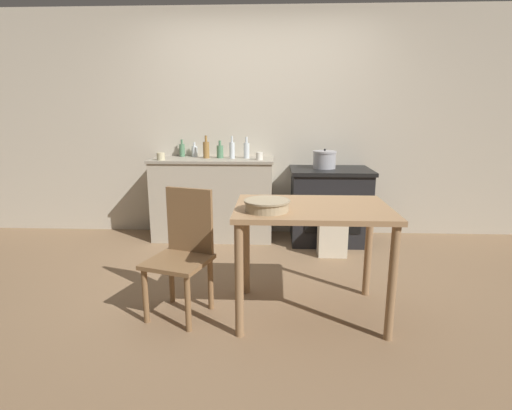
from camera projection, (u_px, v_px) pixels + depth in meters
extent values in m
plane|color=#896B4C|center=(254.00, 285.00, 3.36)|extent=(14.00, 14.00, 0.00)
cube|color=beige|center=(261.00, 125.00, 4.61)|extent=(8.00, 0.07, 2.55)
cube|color=#B2A893|center=(213.00, 200.00, 4.54)|extent=(1.33, 0.51, 0.88)
cube|color=gray|center=(212.00, 160.00, 4.44)|extent=(1.36, 0.54, 0.03)
cube|color=black|center=(329.00, 207.00, 4.44)|extent=(0.83, 0.63, 0.78)
cube|color=black|center=(331.00, 171.00, 4.35)|extent=(0.87, 0.67, 0.04)
cube|color=black|center=(333.00, 218.00, 4.14)|extent=(0.58, 0.01, 0.33)
cube|color=#A87F56|center=(312.00, 209.00, 2.72)|extent=(1.05, 0.74, 0.03)
cylinder|color=#97724E|center=(239.00, 281.00, 2.52)|extent=(0.06, 0.06, 0.76)
cylinder|color=#97724E|center=(392.00, 284.00, 2.47)|extent=(0.06, 0.06, 0.76)
cylinder|color=#97724E|center=(246.00, 247.00, 3.14)|extent=(0.06, 0.06, 0.76)
cylinder|color=#97724E|center=(368.00, 249.00, 3.10)|extent=(0.06, 0.06, 0.76)
cube|color=olive|center=(178.00, 262.00, 2.77)|extent=(0.50, 0.50, 0.03)
cube|color=olive|center=(190.00, 220.00, 2.88)|extent=(0.35, 0.14, 0.47)
cylinder|color=olive|center=(145.00, 296.00, 2.72)|extent=(0.04, 0.04, 0.39)
cylinder|color=olive|center=(188.00, 304.00, 2.61)|extent=(0.04, 0.04, 0.39)
cylinder|color=olive|center=(172.00, 277.00, 3.03)|extent=(0.04, 0.04, 0.39)
cylinder|color=olive|center=(211.00, 284.00, 2.91)|extent=(0.04, 0.04, 0.39)
cube|color=beige|center=(332.00, 239.00, 4.02)|extent=(0.28, 0.20, 0.34)
cylinder|color=#A8A8AD|center=(324.00, 161.00, 4.35)|extent=(0.24, 0.24, 0.17)
cylinder|color=#A8A8AD|center=(325.00, 152.00, 4.33)|extent=(0.26, 0.26, 0.02)
sphere|color=black|center=(325.00, 150.00, 4.33)|extent=(0.02, 0.02, 0.02)
cylinder|color=tan|center=(267.00, 206.00, 2.57)|extent=(0.28, 0.28, 0.07)
cylinder|color=tan|center=(267.00, 201.00, 2.56)|extent=(0.30, 0.30, 0.01)
cylinder|color=#517F5B|center=(182.00, 150.00, 4.62)|extent=(0.06, 0.06, 0.14)
cylinder|color=#517F5B|center=(182.00, 142.00, 4.60)|extent=(0.02, 0.02, 0.06)
cylinder|color=silver|center=(232.00, 150.00, 4.43)|extent=(0.06, 0.06, 0.18)
cylinder|color=silver|center=(232.00, 139.00, 4.40)|extent=(0.02, 0.02, 0.07)
cylinder|color=olive|center=(206.00, 150.00, 4.46)|extent=(0.07, 0.07, 0.18)
cylinder|color=olive|center=(206.00, 139.00, 4.43)|extent=(0.03, 0.03, 0.07)
cylinder|color=#517F5B|center=(220.00, 152.00, 4.47)|extent=(0.08, 0.08, 0.14)
cylinder|color=#517F5B|center=(220.00, 143.00, 4.45)|extent=(0.03, 0.03, 0.05)
cylinder|color=silver|center=(247.00, 151.00, 4.45)|extent=(0.06, 0.06, 0.17)
cylinder|color=silver|center=(246.00, 140.00, 4.43)|extent=(0.02, 0.02, 0.07)
cylinder|color=silver|center=(195.00, 151.00, 4.61)|extent=(0.07, 0.07, 0.12)
cylinder|color=silver|center=(194.00, 144.00, 4.59)|extent=(0.03, 0.03, 0.05)
cylinder|color=beige|center=(161.00, 156.00, 4.29)|extent=(0.09, 0.09, 0.08)
cylinder|color=silver|center=(260.00, 156.00, 4.31)|extent=(0.07, 0.07, 0.08)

